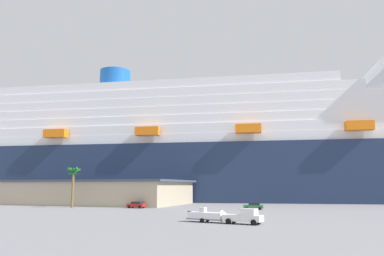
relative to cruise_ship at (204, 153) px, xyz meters
name	(u,v)px	position (x,y,z in m)	size (l,w,h in m)	color
ground_plane	(223,205)	(11.52, -26.76, -17.50)	(600.00, 600.00, 0.00)	gray
cruise_ship	(204,153)	(0.00, 0.00, 0.00)	(281.75, 55.08, 58.23)	#1E2D4C
terminal_building	(96,192)	(-26.49, -30.39, -13.93)	(55.99, 32.18, 7.08)	#B7A88C
pickup_truck	(244,217)	(24.20, -79.16, -16.45)	(5.92, 3.35, 2.20)	white
small_boat_on_trailer	(210,216)	(18.94, -77.83, -16.53)	(7.58, 3.29, 2.15)	#595960
palm_tree	(73,176)	(-22.41, -49.56, -9.53)	(3.60, 3.63, 10.08)	brown
parked_car_green_wagon	(254,206)	(22.20, -45.69, -16.66)	(4.46, 2.03, 1.58)	#2D723F
parked_car_red_hatchback	(136,205)	(-6.20, -47.00, -16.66)	(4.65, 2.41, 1.58)	red
parked_car_blue_suv	(125,203)	(-13.49, -38.17, -16.66)	(4.75, 2.13, 1.58)	#264C99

